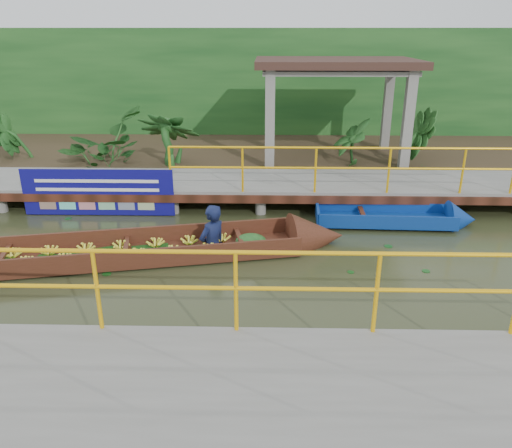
{
  "coord_description": "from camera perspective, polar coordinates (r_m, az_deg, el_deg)",
  "views": [
    {
      "loc": [
        1.15,
        -8.07,
        3.95
      ],
      "look_at": [
        0.94,
        0.5,
        0.6
      ],
      "focal_mm": 35.0,
      "sensor_mm": 36.0,
      "label": 1
    }
  ],
  "objects": [
    {
      "name": "ground",
      "position": [
        9.06,
        -6.08,
        -4.64
      ],
      "size": [
        80.0,
        80.0,
        0.0
      ],
      "primitive_type": "plane",
      "color": "#2A3118",
      "rests_on": "ground"
    },
    {
      "name": "land_strip",
      "position": [
        16.05,
        -2.8,
        7.91
      ],
      "size": [
        30.0,
        8.0,
        0.45
      ],
      "primitive_type": "cube",
      "color": "#372A1B",
      "rests_on": "ground"
    },
    {
      "name": "far_dock",
      "position": [
        12.06,
        -4.08,
        4.57
      ],
      "size": [
        16.0,
        2.06,
        1.66
      ],
      "color": "slate",
      "rests_on": "ground"
    },
    {
      "name": "near_dock",
      "position": [
        5.32,
        -0.66,
        -21.95
      ],
      "size": [
        18.0,
        2.4,
        1.73
      ],
      "color": "slate",
      "rests_on": "ground"
    },
    {
      "name": "pavilion",
      "position": [
        14.53,
        9.06,
        16.63
      ],
      "size": [
        4.4,
        3.0,
        3.0
      ],
      "color": "slate",
      "rests_on": "ground"
    },
    {
      "name": "foliage_backdrop",
      "position": [
        18.21,
        -2.34,
        15.19
      ],
      "size": [
        30.0,
        0.8,
        4.0
      ],
      "primitive_type": "cube",
      "color": "#144018",
      "rests_on": "ground"
    },
    {
      "name": "vendor_boat",
      "position": [
        9.54,
        -19.21,
        -2.89
      ],
      "size": [
        10.45,
        3.17,
        2.15
      ],
      "rotation": [
        0.0,
        0.0,
        0.21
      ],
      "color": "#3B1E10",
      "rests_on": "ground"
    },
    {
      "name": "moored_blue_boat",
      "position": [
        11.31,
        18.49,
        0.54
      ],
      "size": [
        3.42,
        1.03,
        0.81
      ],
      "rotation": [
        0.0,
        0.0,
        -0.04
      ],
      "color": "navy",
      "rests_on": "ground"
    },
    {
      "name": "blue_banner",
      "position": [
        11.71,
        -17.62,
        3.48
      ],
      "size": [
        3.41,
        0.04,
        1.06
      ],
      "color": "navy",
      "rests_on": "ground"
    },
    {
      "name": "tropical_plants",
      "position": [
        13.96,
        -10.8,
        9.47
      ],
      "size": [
        14.14,
        1.14,
        1.43
      ],
      "color": "#144018",
      "rests_on": "ground"
    }
  ]
}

